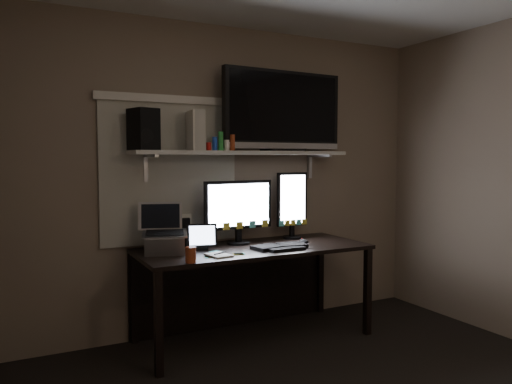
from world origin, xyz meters
TOP-DOWN VIEW (x-y plane):
  - back_wall at (0.00, 1.80)m, footprint 3.60×0.00m
  - window_blinds at (-0.55, 1.79)m, footprint 1.10×0.02m
  - desk at (0.00, 1.55)m, footprint 1.80×0.75m
  - wall_shelf at (0.00, 1.62)m, footprint 1.80×0.35m
  - monitor_landscape at (-0.05, 1.60)m, footprint 0.60×0.10m
  - monitor_portrait at (0.48, 1.65)m, footprint 0.29×0.06m
  - keyboard at (0.16, 1.29)m, footprint 0.45×0.19m
  - mouse at (0.42, 1.36)m, footprint 0.09×0.12m
  - notepad at (-0.38, 1.22)m, footprint 0.16×0.21m
  - tablet at (-0.41, 1.49)m, footprint 0.25×0.15m
  - file_sorter at (-0.54, 1.67)m, footprint 0.20×0.10m
  - laptop at (-0.69, 1.48)m, footprint 0.38×0.34m
  - cup at (-0.63, 1.10)m, footprint 0.08×0.08m
  - sticky_notes at (-0.32, 1.30)m, footprint 0.37×0.30m
  - tv at (0.39, 1.64)m, footprint 1.13×0.27m
  - game_console at (-0.41, 1.62)m, footprint 0.11×0.26m
  - speaker at (-0.80, 1.63)m, footprint 0.22×0.24m
  - bottles at (-0.21, 1.58)m, footprint 0.25×0.07m

SIDE VIEW (x-z plane):
  - desk at x=0.00m, z-range 0.19..0.92m
  - sticky_notes at x=-0.32m, z-range 0.73..0.73m
  - notepad at x=-0.38m, z-range 0.73..0.74m
  - keyboard at x=0.16m, z-range 0.73..0.76m
  - mouse at x=0.42m, z-range 0.73..0.77m
  - cup at x=-0.63m, z-range 0.73..0.84m
  - tablet at x=-0.41m, z-range 0.73..0.93m
  - file_sorter at x=-0.54m, z-range 0.73..0.98m
  - laptop at x=-0.69m, z-range 0.73..1.09m
  - monitor_landscape at x=-0.05m, z-range 0.73..1.26m
  - monitor_portrait at x=0.48m, z-range 0.73..1.31m
  - back_wall at x=0.00m, z-range -0.55..3.05m
  - window_blinds at x=-0.55m, z-range 0.75..1.85m
  - wall_shelf at x=0.00m, z-range 1.45..1.48m
  - bottles at x=-0.21m, z-range 1.48..1.64m
  - game_console at x=-0.41m, z-range 1.48..1.78m
  - speaker at x=-0.80m, z-range 1.48..1.78m
  - tv at x=0.39m, z-range 1.48..2.15m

